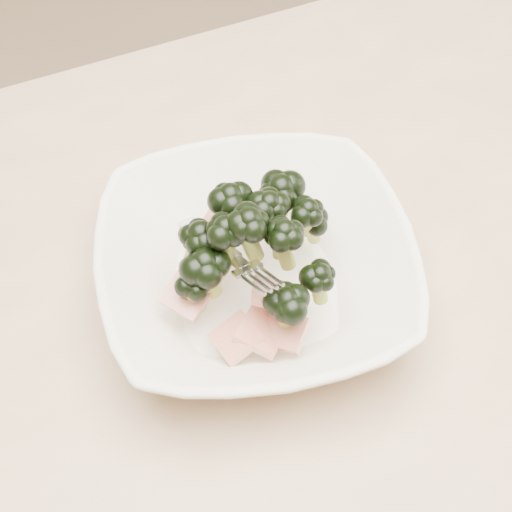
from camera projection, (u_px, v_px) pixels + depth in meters
name	position (u px, v px, depth m)	size (l,w,h in m)	color
dining_table	(285.00, 361.00, 0.70)	(1.20, 0.80, 0.75)	tan
broccoli_dish	(255.00, 265.00, 0.61)	(0.33, 0.33, 0.12)	beige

